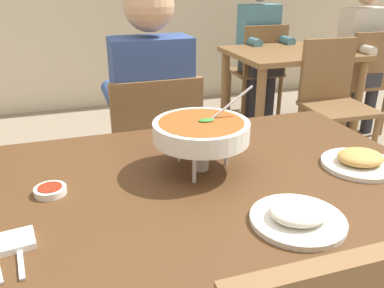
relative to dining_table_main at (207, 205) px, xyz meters
The scene contains 15 objects.
dining_table_main is the anchor object (origin of this frame).
chair_diner_main 0.76m from the dining_table_main, 90.00° to the left, with size 0.44×0.44×0.90m.
diner_main 0.79m from the dining_table_main, 90.00° to the left, with size 0.40×0.45×1.31m.
curry_bowl 0.24m from the dining_table_main, 93.20° to the left, with size 0.33×0.30×0.26m.
rice_plate 0.35m from the dining_table_main, 66.78° to the right, with size 0.24×0.24×0.06m.
appetizer_plate 0.52m from the dining_table_main, ahead, with size 0.24×0.24×0.06m.
sauce_dish 0.47m from the dining_table_main, behind, with size 0.09×0.09×0.02m.
napkin_folded 0.59m from the dining_table_main, 162.01° to the right, with size 0.12×0.08×0.02m, color white.
spoon_utensil 0.58m from the dining_table_main, 156.32° to the right, with size 0.01×0.17×0.01m, color silver.
dining_table_far 2.36m from the dining_table_main, 52.74° to the left, with size 1.00×0.80×0.75m.
chair_bg_left 2.70m from the dining_table_main, 40.15° to the left, with size 0.46×0.46×0.90m.
chair_bg_middle 2.80m from the dining_table_main, 59.53° to the left, with size 0.45×0.45×0.90m.
chair_bg_right 2.00m from the dining_table_main, 42.54° to the left, with size 0.46×0.46×0.90m.
patron_bg_left 2.76m from the dining_table_main, 41.09° to the left, with size 0.40×0.45×1.31m.
patron_bg_middle 2.81m from the dining_table_main, 59.80° to the left, with size 0.40×0.45×1.31m.
Camera 1 is at (-0.39, -1.04, 1.33)m, focal length 37.80 mm.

